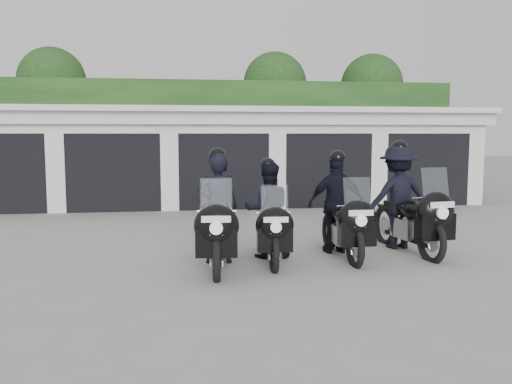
{
  "coord_description": "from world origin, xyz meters",
  "views": [
    {
      "loc": [
        -1.31,
        -10.05,
        2.19
      ],
      "look_at": [
        0.2,
        0.43,
        1.05
      ],
      "focal_mm": 38.0,
      "sensor_mm": 36.0,
      "label": 1
    }
  ],
  "objects": [
    {
      "name": "police_bike_c",
      "position": [
        1.57,
        -0.69,
        0.83
      ],
      "size": [
        1.07,
        2.25,
        1.95
      ],
      "rotation": [
        0.0,
        0.0,
        0.01
      ],
      "color": "black",
      "rests_on": "ground"
    },
    {
      "name": "police_bike_b",
      "position": [
        0.24,
        -0.88,
        0.77
      ],
      "size": [
        0.86,
        2.1,
        1.83
      ],
      "rotation": [
        0.0,
        0.0,
        -0.06
      ],
      "color": "black",
      "rests_on": "ground"
    },
    {
      "name": "police_bike_d",
      "position": [
        2.87,
        -0.44,
        0.91
      ],
      "size": [
        1.35,
        2.45,
        2.14
      ],
      "rotation": [
        0.0,
        0.0,
        0.13
      ],
      "color": "black",
      "rests_on": "ground"
    },
    {
      "name": "background_vegetation",
      "position": [
        0.37,
        12.92,
        2.77
      ],
      "size": [
        20.0,
        3.9,
        5.8
      ],
      "color": "#153413",
      "rests_on": "ground"
    },
    {
      "name": "garage_block",
      "position": [
        -0.0,
        8.06,
        1.42
      ],
      "size": [
        16.4,
        6.8,
        2.96
      ],
      "color": "silver",
      "rests_on": "ground"
    },
    {
      "name": "ground",
      "position": [
        0.0,
        0.0,
        0.0
      ],
      "size": [
        80.0,
        80.0,
        0.0
      ],
      "primitive_type": "plane",
      "color": "gray",
      "rests_on": "ground"
    },
    {
      "name": "police_bike_a",
      "position": [
        -0.68,
        -1.29,
        0.8
      ],
      "size": [
        0.82,
        2.33,
        2.02
      ],
      "rotation": [
        0.0,
        0.0,
        -0.09
      ],
      "color": "black",
      "rests_on": "ground"
    }
  ]
}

